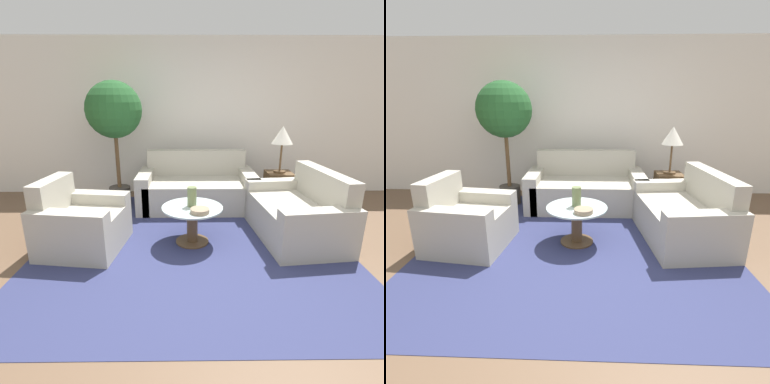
{
  "view_description": "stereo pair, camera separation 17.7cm",
  "coord_description": "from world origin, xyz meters",
  "views": [
    {
      "loc": [
        -0.18,
        -2.45,
        1.66
      ],
      "look_at": [
        -0.14,
        1.04,
        0.55
      ],
      "focal_mm": 28.0,
      "sensor_mm": 36.0,
      "label": 1
    },
    {
      "loc": [
        -0.0,
        -2.45,
        1.66
      ],
      "look_at": [
        -0.14,
        1.04,
        0.55
      ],
      "focal_mm": 28.0,
      "sensor_mm": 36.0,
      "label": 2
    }
  ],
  "objects": [
    {
      "name": "loveseat",
      "position": [
        1.18,
        0.97,
        0.28
      ],
      "size": [
        1.01,
        1.47,
        0.83
      ],
      "rotation": [
        0.0,
        0.0,
        -1.46
      ],
      "color": "#B2AD9E",
      "rests_on": "ground_plane"
    },
    {
      "name": "vase",
      "position": [
        -0.14,
        0.82,
        0.56
      ],
      "size": [
        0.11,
        0.11,
        0.23
      ],
      "color": "#6B7A4C",
      "rests_on": "coffee_table"
    },
    {
      "name": "ground_plane",
      "position": [
        0.0,
        0.0,
        0.0
      ],
      "size": [
        14.0,
        14.0,
        0.0
      ],
      "primitive_type": "plane",
      "color": "brown"
    },
    {
      "name": "bowl",
      "position": [
        -0.06,
        0.6,
        0.47
      ],
      "size": [
        0.21,
        0.21,
        0.05
      ],
      "color": "gray",
      "rests_on": "coffee_table"
    },
    {
      "name": "side_table",
      "position": [
        1.2,
        1.97,
        0.28
      ],
      "size": [
        0.38,
        0.38,
        0.57
      ],
      "color": "brown",
      "rests_on": "ground_plane"
    },
    {
      "name": "wall_back",
      "position": [
        0.0,
        2.84,
        1.3
      ],
      "size": [
        10.0,
        0.06,
        2.6
      ],
      "color": "white",
      "rests_on": "ground_plane"
    },
    {
      "name": "sofa_main",
      "position": [
        -0.06,
        2.07,
        0.28
      ],
      "size": [
        1.78,
        0.91,
        0.84
      ],
      "color": "#B2AD9E",
      "rests_on": "ground_plane"
    },
    {
      "name": "table_lamp",
      "position": [
        1.2,
        1.97,
        1.11
      ],
      "size": [
        0.31,
        0.31,
        0.69
      ],
      "color": "brown",
      "rests_on": "side_table"
    },
    {
      "name": "rug",
      "position": [
        -0.14,
        0.79,
        0.0
      ],
      "size": [
        3.5,
        3.4,
        0.01
      ],
      "color": "navy",
      "rests_on": "ground_plane"
    },
    {
      "name": "potted_plant",
      "position": [
        -1.28,
        2.11,
        1.41
      ],
      "size": [
        0.83,
        0.83,
        1.9
      ],
      "color": "#3D3833",
      "rests_on": "ground_plane"
    },
    {
      "name": "armchair",
      "position": [
        -1.43,
        0.68,
        0.28
      ],
      "size": [
        0.94,
        0.96,
        0.81
      ],
      "rotation": [
        0.0,
        0.0,
        1.45
      ],
      "color": "#B2AD9E",
      "rests_on": "ground_plane"
    },
    {
      "name": "coffee_table",
      "position": [
        -0.14,
        0.79,
        0.29
      ],
      "size": [
        0.71,
        0.71,
        0.45
      ],
      "color": "brown",
      "rests_on": "ground_plane"
    }
  ]
}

